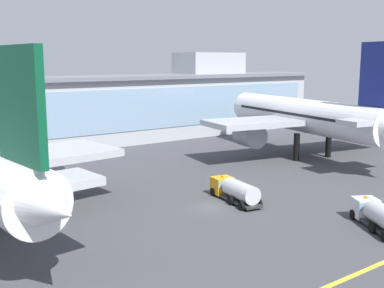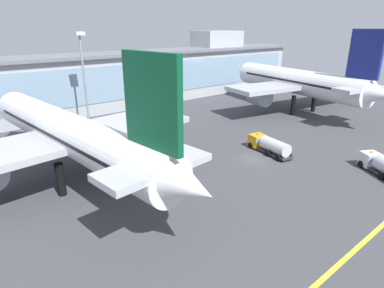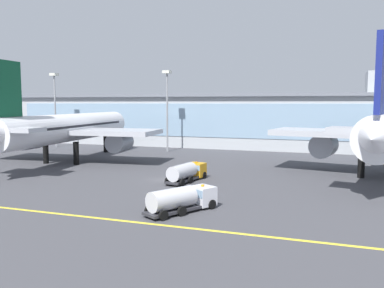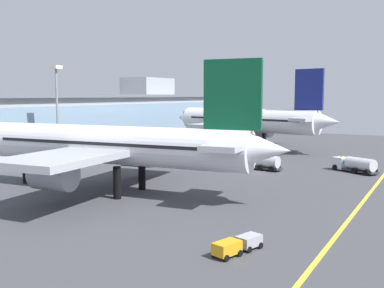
# 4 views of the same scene
# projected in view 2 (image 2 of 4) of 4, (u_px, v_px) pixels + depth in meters

# --- Properties ---
(ground_plane) EXTENTS (189.89, 189.89, 0.00)m
(ground_plane) POSITION_uv_depth(u_px,v_px,m) (254.00, 159.00, 54.68)
(ground_plane) COLOR #424247
(terminal_building) EXTENTS (138.64, 14.00, 19.85)m
(terminal_building) POSITION_uv_depth(u_px,v_px,m) (119.00, 78.00, 88.90)
(terminal_building) COLOR #ADB2B7
(terminal_building) RESTS_ON ground
(airliner_near_left) EXTENTS (38.25, 53.15, 19.08)m
(airliner_near_left) POSITION_uv_depth(u_px,v_px,m) (70.00, 134.00, 45.02)
(airliner_near_left) COLOR black
(airliner_near_left) RESTS_ON ground
(airliner_near_right) EXTENTS (39.65, 50.55, 20.75)m
(airliner_near_right) POSITION_uv_depth(u_px,v_px,m) (297.00, 82.00, 83.46)
(airliner_near_right) COLOR black
(airliner_near_right) RESTS_ON ground
(fuel_tanker_truck) EXTENTS (4.23, 9.32, 2.90)m
(fuel_tanker_truck) POSITION_uv_depth(u_px,v_px,m) (268.00, 145.00, 56.95)
(fuel_tanker_truck) COLOR black
(fuel_tanker_truck) RESTS_ON ground
(baggage_tug_near) EXTENTS (6.57, 9.07, 2.90)m
(baggage_tug_near) POSITION_uv_depth(u_px,v_px,m) (384.00, 166.00, 48.20)
(baggage_tug_near) COLOR black
(baggage_tug_near) RESTS_ON ground
(apron_light_mast_centre) EXTENTS (1.80, 1.80, 20.21)m
(apron_light_mast_centre) POSITION_uv_depth(u_px,v_px,m) (83.00, 65.00, 67.04)
(apron_light_mast_centre) COLOR gray
(apron_light_mast_centre) RESTS_ON ground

